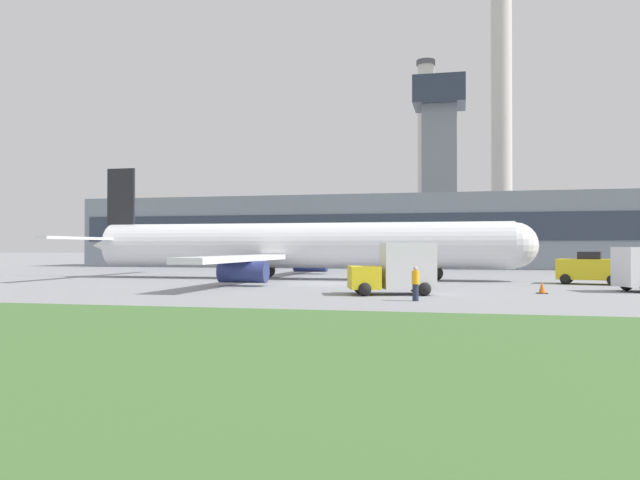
{
  "coord_description": "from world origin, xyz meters",
  "views": [
    {
      "loc": [
        9.31,
        -41.64,
        2.51
      ],
      "look_at": [
        -1.42,
        5.59,
        3.05
      ],
      "focal_mm": 35.0,
      "sensor_mm": 36.0,
      "label": 1
    }
  ],
  "objects_px": {
    "airplane": "(294,246)",
    "pushback_tug": "(590,269)",
    "baggage_truck": "(397,270)",
    "ground_crew_person": "(415,283)"
  },
  "relations": [
    {
      "from": "baggage_truck",
      "to": "ground_crew_person",
      "type": "height_order",
      "value": "baggage_truck"
    },
    {
      "from": "ground_crew_person",
      "to": "pushback_tug",
      "type": "bearing_deg",
      "value": 56.27
    },
    {
      "from": "pushback_tug",
      "to": "ground_crew_person",
      "type": "height_order",
      "value": "pushback_tug"
    },
    {
      "from": "airplane",
      "to": "pushback_tug",
      "type": "xyz_separation_m",
      "value": [
        21.29,
        -2.24,
        -1.56
      ]
    },
    {
      "from": "airplane",
      "to": "ground_crew_person",
      "type": "xyz_separation_m",
      "value": [
        10.77,
        -18.0,
        -1.75
      ]
    },
    {
      "from": "airplane",
      "to": "ground_crew_person",
      "type": "distance_m",
      "value": 21.05
    },
    {
      "from": "pushback_tug",
      "to": "baggage_truck",
      "type": "height_order",
      "value": "baggage_truck"
    },
    {
      "from": "baggage_truck",
      "to": "ground_crew_person",
      "type": "bearing_deg",
      "value": -72.09
    },
    {
      "from": "airplane",
      "to": "baggage_truck",
      "type": "xyz_separation_m",
      "value": [
        9.56,
        -14.24,
        -1.26
      ]
    },
    {
      "from": "airplane",
      "to": "baggage_truck",
      "type": "height_order",
      "value": "airplane"
    }
  ]
}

